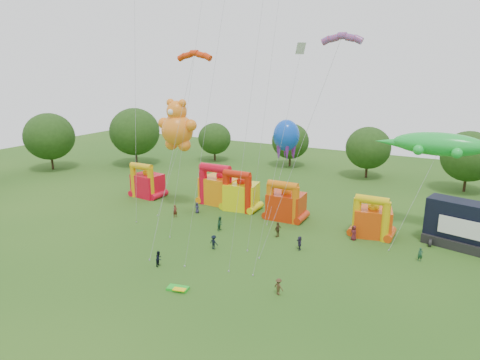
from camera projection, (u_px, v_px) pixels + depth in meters
The scene contains 24 objects.
ground at pixel (130, 308), 37.28m from camera, with size 160.00×160.00×0.00m, color #214D15.
tree_ring at pixel (120, 236), 36.73m from camera, with size 123.77×125.87×12.07m.
bouncy_castle_0 at pixel (147, 183), 68.71m from camera, with size 4.88×4.12×5.68m.
bouncy_castle_1 at pixel (220, 188), 65.19m from camera, with size 5.88×4.85×6.42m.
bouncy_castle_2 at pixel (241, 194), 62.42m from camera, with size 5.19×4.44×6.09m.
bouncy_castle_3 at pixel (285, 204), 58.53m from camera, with size 4.81×3.89×5.62m.
bouncy_castle_4 at pixel (372, 220), 52.66m from camera, with size 5.08×4.41×5.45m.
stage_trailer at pixel (467, 226), 48.98m from camera, with size 9.28×5.24×5.53m.
teddy_bear_kite at pixel (175, 138), 60.72m from camera, with size 6.38×6.95×16.10m.
gecko_kite at pixel (421, 184), 51.21m from camera, with size 14.09×11.81×12.75m.
octopus_kite at pixel (283, 155), 59.74m from camera, with size 3.69×9.03×13.29m.
parafoil_kites at pixel (217, 128), 49.54m from camera, with size 32.84×14.54×32.39m.
diamond_kites at pixel (237, 109), 44.76m from camera, with size 16.10×13.22×39.87m.
folded_kite_bundle at pixel (178, 288), 40.28m from camera, with size 2.17×1.43×0.31m.
spectator_0 at pixel (197, 208), 61.22m from camera, with size 0.76×0.49×1.56m, color #2A2944.
spectator_1 at pixel (175, 211), 59.47m from camera, with size 0.65×0.43×1.79m, color #572119.
spectator_2 at pixel (220, 223), 54.68m from camera, with size 0.91×0.71×1.87m, color #183E26.
spectator_3 at pixel (214, 242), 49.09m from camera, with size 1.09×0.63×1.69m, color black.
spectator_4 at pixel (278, 230), 52.56m from camera, with size 1.13×0.47×1.93m, color #47361C.
spectator_5 at pixel (300, 243), 48.95m from camera, with size 1.51×0.48×1.63m, color #272239.
spectator_6 at pixel (354, 233), 51.63m from camera, with size 0.91×0.59×1.87m, color #561820.
spectator_7 at pixel (420, 255), 46.07m from camera, with size 0.56×0.37×1.53m, color #1B442D.
spectator_8 at pixel (159, 259), 44.94m from camera, with size 0.82×0.64×1.68m, color black.
spectator_9 at pixel (279, 287), 39.27m from camera, with size 1.05×0.60×1.63m, color #46321C.
Camera 1 is at (24.14, -24.63, 20.44)m, focal length 32.00 mm.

